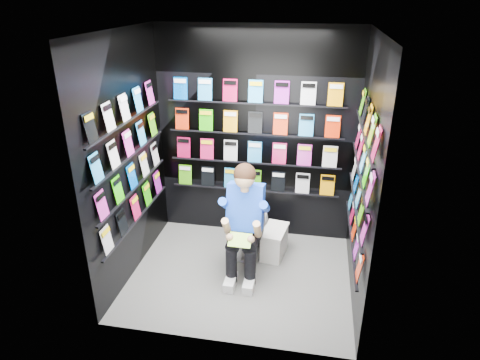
# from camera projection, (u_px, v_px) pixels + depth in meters

# --- Properties ---
(floor) EXTENTS (2.40, 2.40, 0.00)m
(floor) POSITION_uv_depth(u_px,v_px,m) (240.00, 275.00, 4.79)
(floor) COLOR #60605E
(floor) RESTS_ON ground
(ceiling) EXTENTS (2.40, 2.40, 0.00)m
(ceiling) POSITION_uv_depth(u_px,v_px,m) (241.00, 30.00, 3.73)
(ceiling) COLOR white
(ceiling) RESTS_ON floor
(wall_back) EXTENTS (2.40, 0.04, 2.60)m
(wall_back) POSITION_uv_depth(u_px,v_px,m) (255.00, 137.00, 5.16)
(wall_back) COLOR black
(wall_back) RESTS_ON floor
(wall_front) EXTENTS (2.40, 0.04, 2.60)m
(wall_front) POSITION_uv_depth(u_px,v_px,m) (218.00, 216.00, 3.36)
(wall_front) COLOR black
(wall_front) RESTS_ON floor
(wall_left) EXTENTS (0.04, 2.00, 2.60)m
(wall_left) POSITION_uv_depth(u_px,v_px,m) (127.00, 160.00, 4.46)
(wall_left) COLOR black
(wall_left) RESTS_ON floor
(wall_right) EXTENTS (0.04, 2.00, 2.60)m
(wall_right) POSITION_uv_depth(u_px,v_px,m) (365.00, 177.00, 4.06)
(wall_right) COLOR black
(wall_right) RESTS_ON floor
(comics_back) EXTENTS (2.10, 0.06, 1.37)m
(comics_back) POSITION_uv_depth(u_px,v_px,m) (255.00, 137.00, 5.13)
(comics_back) COLOR #B8154E
(comics_back) RESTS_ON wall_back
(comics_left) EXTENTS (0.06, 1.70, 1.37)m
(comics_left) POSITION_uv_depth(u_px,v_px,m) (130.00, 160.00, 4.45)
(comics_left) COLOR #B8154E
(comics_left) RESTS_ON wall_left
(comics_right) EXTENTS (0.06, 1.70, 1.37)m
(comics_right) POSITION_uv_depth(u_px,v_px,m) (361.00, 176.00, 4.06)
(comics_right) COLOR #B8154E
(comics_right) RESTS_ON wall_right
(toilet) EXTENTS (0.44, 0.76, 0.73)m
(toilet) POSITION_uv_depth(u_px,v_px,m) (251.00, 223.00, 5.12)
(toilet) COLOR white
(toilet) RESTS_ON floor
(longbox) EXTENTS (0.30, 0.46, 0.32)m
(longbox) POSITION_uv_depth(u_px,v_px,m) (274.00, 243.00, 5.10)
(longbox) COLOR silver
(longbox) RESTS_ON floor
(longbox_lid) EXTENTS (0.32, 0.48, 0.03)m
(longbox_lid) POSITION_uv_depth(u_px,v_px,m) (275.00, 230.00, 5.03)
(longbox_lid) COLOR silver
(longbox_lid) RESTS_ON longbox
(reader) EXTENTS (0.55, 0.79, 1.42)m
(reader) POSITION_uv_depth(u_px,v_px,m) (246.00, 207.00, 4.61)
(reader) COLOR #123EC3
(reader) RESTS_ON toilet
(held_comic) EXTENTS (0.24, 0.14, 0.10)m
(held_comic) POSITION_uv_depth(u_px,v_px,m) (240.00, 240.00, 4.38)
(held_comic) COLOR green
(held_comic) RESTS_ON reader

